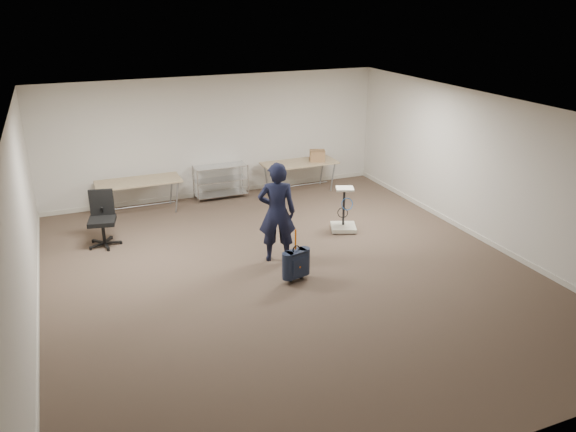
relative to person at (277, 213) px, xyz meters
name	(u,v)px	position (x,y,z in m)	size (l,w,h in m)	color
ground	(290,273)	(0.00, -0.59, -0.91)	(9.00, 9.00, 0.00)	#4C3C2E
room_shell	(262,241)	(0.00, 0.79, -0.86)	(8.00, 9.00, 9.00)	beige
folding_table_left	(138,183)	(-1.90, 3.36, -0.23)	(1.80, 0.75, 0.73)	#8B7A55
folding_table_right	(300,164)	(1.90, 3.36, -0.23)	(1.80, 0.75, 0.73)	#8B7A55
wire_shelf	(221,180)	(0.00, 3.61, -0.47)	(1.22, 0.47, 0.80)	silver
person	(277,213)	(0.00, 0.00, 0.00)	(0.66, 0.44, 1.82)	black
suitcase	(296,264)	(-0.01, -0.88, -0.60)	(0.37, 0.27, 0.92)	#161D32
office_chair	(103,229)	(-2.81, 1.88, -0.59)	(0.63, 0.63, 1.05)	black
equipment_cart	(344,219)	(1.75, 0.77, -0.67)	(0.64, 0.64, 0.91)	silver
cardboard_box	(317,156)	(2.34, 3.30, -0.05)	(0.36, 0.27, 0.27)	#9A7647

